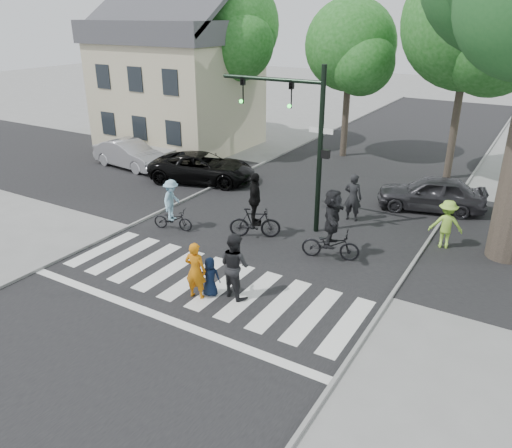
% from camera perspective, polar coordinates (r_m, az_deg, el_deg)
% --- Properties ---
extents(ground, '(120.00, 120.00, 0.00)m').
position_cam_1_polar(ground, '(14.68, -7.82, -8.23)').
color(ground, gray).
rests_on(ground, ground).
extents(road_stem, '(10.00, 70.00, 0.01)m').
position_cam_1_polar(road_stem, '(18.35, 1.89, -1.32)').
color(road_stem, black).
rests_on(road_stem, ground).
extents(road_cross, '(70.00, 10.00, 0.01)m').
position_cam_1_polar(road_cross, '(20.82, 5.94, 1.61)').
color(road_cross, black).
rests_on(road_cross, ground).
extents(curb_left, '(0.10, 70.00, 0.10)m').
position_cam_1_polar(curb_left, '(21.05, -10.19, 1.74)').
color(curb_left, gray).
rests_on(curb_left, ground).
extents(curb_right, '(0.10, 70.00, 0.10)m').
position_cam_1_polar(curb_right, '(16.72, 17.21, -4.80)').
color(curb_right, gray).
rests_on(curb_right, ground).
extents(crosswalk, '(10.00, 3.85, 0.01)m').
position_cam_1_polar(crosswalk, '(15.11, -6.26, -7.11)').
color(crosswalk, silver).
rests_on(crosswalk, ground).
extents(traffic_signal, '(4.45, 0.29, 6.00)m').
position_cam_1_polar(traffic_signal, '(17.99, 4.96, 11.20)').
color(traffic_signal, black).
rests_on(traffic_signal, ground).
extents(bg_tree_0, '(5.46, 5.20, 8.97)m').
position_cam_1_polar(bg_tree_0, '(33.70, -9.99, 20.28)').
color(bg_tree_0, brown).
rests_on(bg_tree_0, ground).
extents(bg_tree_1, '(6.09, 5.80, 9.80)m').
position_cam_1_polar(bg_tree_1, '(30.22, -2.94, 21.26)').
color(bg_tree_1, brown).
rests_on(bg_tree_1, ground).
extents(bg_tree_2, '(5.04, 4.80, 8.40)m').
position_cam_1_polar(bg_tree_2, '(28.09, 11.06, 18.98)').
color(bg_tree_2, brown).
rests_on(bg_tree_2, ground).
extents(bg_tree_3, '(6.30, 6.00, 10.20)m').
position_cam_1_polar(bg_tree_3, '(25.19, 23.87, 19.81)').
color(bg_tree_3, brown).
rests_on(bg_tree_3, ground).
extents(house, '(8.40, 8.10, 8.82)m').
position_cam_1_polar(house, '(30.91, -8.91, 15.76)').
color(house, beige).
rests_on(house, ground).
extents(pedestrian_woman, '(0.70, 0.53, 1.72)m').
position_cam_1_polar(pedestrian_woman, '(14.21, -6.93, -5.30)').
color(pedestrian_woman, orange).
rests_on(pedestrian_woman, ground).
extents(pedestrian_child, '(0.67, 0.56, 1.18)m').
position_cam_1_polar(pedestrian_child, '(14.40, -5.26, -6.03)').
color(pedestrian_child, '#0D1A34').
rests_on(pedestrian_child, ground).
extents(pedestrian_adult, '(1.11, 0.96, 1.95)m').
position_cam_1_polar(pedestrian_adult, '(14.15, -2.47, -4.74)').
color(pedestrian_adult, black).
rests_on(pedestrian_adult, ground).
extents(cyclist_left, '(1.63, 1.12, 1.96)m').
position_cam_1_polar(cyclist_left, '(18.79, -9.57, 1.76)').
color(cyclist_left, black).
rests_on(cyclist_left, ground).
extents(cyclist_mid, '(1.89, 1.32, 2.43)m').
position_cam_1_polar(cyclist_mid, '(17.85, -0.13, 1.44)').
color(cyclist_mid, black).
rests_on(cyclist_mid, ground).
extents(cyclist_right, '(2.02, 1.87, 2.42)m').
position_cam_1_polar(cyclist_right, '(16.42, 8.64, -0.50)').
color(cyclist_right, black).
rests_on(cyclist_right, ground).
extents(car_suv, '(5.48, 3.70, 1.39)m').
position_cam_1_polar(car_suv, '(24.23, -6.14, 6.43)').
color(car_suv, black).
rests_on(car_suv, ground).
extents(car_silver, '(4.48, 1.96, 1.43)m').
position_cam_1_polar(car_silver, '(27.24, -14.24, 7.75)').
color(car_silver, '#B4B3B8').
rests_on(car_silver, ground).
extents(car_grey, '(4.56, 2.76, 1.45)m').
position_cam_1_polar(car_grey, '(21.73, 19.39, 3.34)').
color(car_grey, '#303034').
rests_on(car_grey, ground).
extents(bystander_hivis, '(1.25, 0.92, 1.73)m').
position_cam_1_polar(bystander_hivis, '(18.31, 20.92, -0.03)').
color(bystander_hivis, '#9AD642').
rests_on(bystander_hivis, ground).
extents(bystander_dark, '(0.71, 0.48, 1.90)m').
position_cam_1_polar(bystander_dark, '(19.73, 11.02, 3.01)').
color(bystander_dark, black).
rests_on(bystander_dark, ground).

